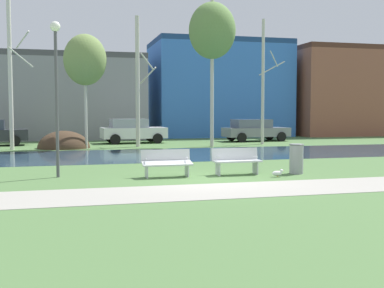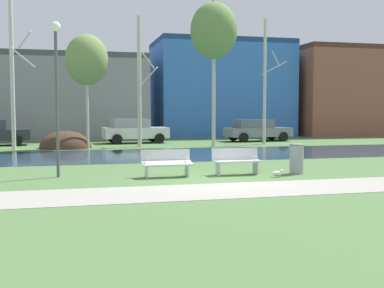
# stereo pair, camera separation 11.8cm
# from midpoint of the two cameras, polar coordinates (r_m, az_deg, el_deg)

# --- Properties ---
(ground_plane) EXTENTS (120.00, 120.00, 0.00)m
(ground_plane) POSITION_cam_midpoint_polar(r_m,az_deg,el_deg) (24.45, -4.21, -0.96)
(ground_plane) COLOR #4C703D
(paved_path_strip) EXTENTS (60.00, 2.40, 0.01)m
(paved_path_strip) POSITION_cam_midpoint_polar(r_m,az_deg,el_deg) (12.87, 4.91, -5.48)
(paved_path_strip) COLOR #9E998E
(paved_path_strip) RESTS_ON ground
(river_band) EXTENTS (80.00, 6.91, 0.01)m
(river_band) POSITION_cam_midpoint_polar(r_m,az_deg,el_deg) (22.95, -3.56, -1.27)
(river_band) COLOR #284256
(river_band) RESTS_ON ground
(soil_mound) EXTENTS (2.88, 2.88, 1.95)m
(soil_mound) POSITION_cam_midpoint_polar(r_m,az_deg,el_deg) (27.86, -14.65, -0.46)
(soil_mound) COLOR #423021
(soil_mound) RESTS_ON ground
(bench_left) EXTENTS (1.60, 0.56, 0.87)m
(bench_left) POSITION_cam_midpoint_polar(r_m,az_deg,el_deg) (15.31, -2.82, -2.18)
(bench_left) COLOR silver
(bench_left) RESTS_ON ground
(bench_right) EXTENTS (1.60, 0.56, 0.87)m
(bench_right) POSITION_cam_midpoint_polar(r_m,az_deg,el_deg) (15.93, 5.53, -1.95)
(bench_right) COLOR silver
(bench_right) RESTS_ON ground
(trash_bin) EXTENTS (0.49, 0.49, 1.00)m
(trash_bin) POSITION_cam_midpoint_polar(r_m,az_deg,el_deg) (16.44, 12.52, -1.68)
(trash_bin) COLOR gray
(trash_bin) RESTS_ON ground
(seagull) EXTENTS (0.42, 0.15, 0.25)m
(seagull) POSITION_cam_midpoint_polar(r_m,az_deg,el_deg) (15.56, 10.36, -3.41)
(seagull) COLOR white
(seagull) RESTS_ON ground
(streetlamp) EXTENTS (0.32, 0.32, 4.89)m
(streetlamp) POSITION_cam_midpoint_polar(r_m,az_deg,el_deg) (15.79, -15.61, 8.17)
(streetlamp) COLOR #4C4C51
(streetlamp) RESTS_ON ground
(birch_far_left) EXTENTS (1.32, 2.22, 8.79)m
(birch_far_left) POSITION_cam_midpoint_polar(r_m,az_deg,el_deg) (27.58, -20.43, 8.60)
(birch_far_left) COLOR beige
(birch_far_left) RESTS_ON ground
(birch_left) EXTENTS (2.32, 2.32, 6.27)m
(birch_left) POSITION_cam_midpoint_polar(r_m,az_deg,el_deg) (27.24, -12.27, 9.71)
(birch_left) COLOR beige
(birch_left) RESTS_ON ground
(birch_center_left) EXTENTS (1.21, 1.97, 7.51)m
(birch_center_left) POSITION_cam_midpoint_polar(r_m,az_deg,el_deg) (28.05, -6.11, 7.42)
(birch_center_left) COLOR beige
(birch_center_left) RESTS_ON ground
(birch_center) EXTENTS (2.71, 2.71, 8.59)m
(birch_center) POSITION_cam_midpoint_polar(r_m,az_deg,el_deg) (28.41, 2.73, 13.24)
(birch_center) COLOR beige
(birch_center) RESTS_ON ground
(birch_center_right) EXTENTS (1.48, 2.32, 7.72)m
(birch_center_right) POSITION_cam_midpoint_polar(r_m,az_deg,el_deg) (30.30, 8.80, 7.39)
(birch_center_right) COLOR beige
(birch_center_right) RESTS_ON ground
(parked_sedan_second_white) EXTENTS (4.23, 2.30, 1.57)m
(parked_sedan_second_white) POSITION_cam_midpoint_polar(r_m,az_deg,el_deg) (31.17, -6.78, 1.61)
(parked_sedan_second_white) COLOR silver
(parked_sedan_second_white) RESTS_ON ground
(parked_hatch_third_grey) EXTENTS (4.60, 2.22, 1.50)m
(parked_hatch_third_grey) POSITION_cam_midpoint_polar(r_m,az_deg,el_deg) (33.13, 7.79, 1.69)
(parked_hatch_third_grey) COLOR slate
(parked_hatch_third_grey) RESTS_ON ground
(building_grey_warehouse) EXTENTS (16.92, 8.92, 6.19)m
(building_grey_warehouse) POSITION_cam_midpoint_polar(r_m,az_deg,el_deg) (38.63, -18.48, 5.28)
(building_grey_warehouse) COLOR gray
(building_grey_warehouse) RESTS_ON ground
(building_blue_store) EXTENTS (10.85, 6.80, 7.74)m
(building_blue_store) POSITION_cam_midpoint_polar(r_m,az_deg,el_deg) (40.16, 3.47, 6.53)
(building_blue_store) COLOR #3870C6
(building_blue_store) RESTS_ON ground
(building_brick_low) EXTENTS (12.27, 8.83, 7.38)m
(building_brick_low) POSITION_cam_midpoint_polar(r_m,az_deg,el_deg) (45.20, 18.52, 5.83)
(building_brick_low) COLOR brown
(building_brick_low) RESTS_ON ground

